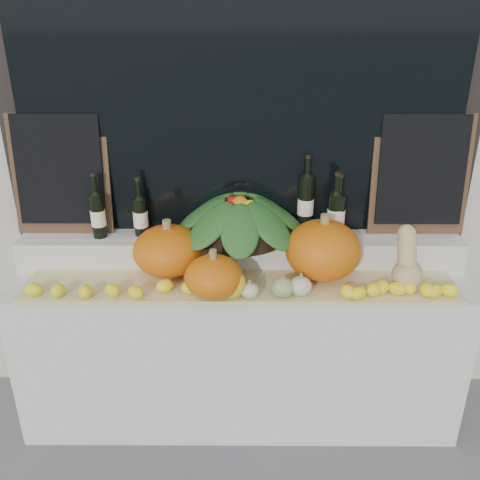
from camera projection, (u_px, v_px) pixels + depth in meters
name	position (u px, v px, depth m)	size (l,w,h in m)	color
display_sill	(240.00, 347.00, 2.91)	(2.30, 0.55, 0.88)	silver
rear_tier	(240.00, 249.00, 2.83)	(2.30, 0.25, 0.16)	silver
straw_bedding	(240.00, 286.00, 2.61)	(2.10, 0.32, 0.03)	tan
pumpkin_left	(168.00, 251.00, 2.66)	(0.35, 0.35, 0.25)	#D8650B
pumpkin_right	(323.00, 250.00, 2.62)	(0.37, 0.37, 0.29)	#D8650B
pumpkin_center	(214.00, 277.00, 2.47)	(0.27, 0.27, 0.20)	#D8650B
butternut_squash	(407.00, 262.00, 2.55)	(0.15, 0.21, 0.29)	tan
decorative_gourds	(250.00, 286.00, 2.48)	(0.57, 0.14, 0.16)	#316A20
lemon_heap	(240.00, 290.00, 2.49)	(2.20, 0.16, 0.06)	#FFF11A
produce_bowl	(240.00, 217.00, 2.73)	(0.72, 0.72, 0.23)	black
wine_bottle_far_left	(98.00, 215.00, 2.73)	(0.08, 0.08, 0.35)	black
wine_bottle_near_left	(141.00, 216.00, 2.76)	(0.08, 0.08, 0.31)	black
wine_bottle_tall	(306.00, 204.00, 2.78)	(0.08, 0.08, 0.42)	black
wine_bottle_near_right	(335.00, 214.00, 2.74)	(0.08, 0.08, 0.35)	black
wine_bottle_far_right	(338.00, 215.00, 2.75)	(0.08, 0.08, 0.33)	black
chalkboard_left	(60.00, 173.00, 2.72)	(0.50, 0.10, 0.62)	#4C331E
chalkboard_right	(421.00, 173.00, 2.71)	(0.50, 0.10, 0.62)	#4C331E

